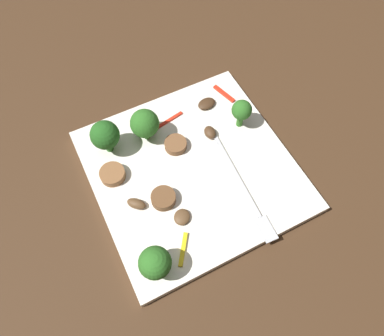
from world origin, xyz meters
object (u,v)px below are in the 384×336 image
(mushroom_0, at_px, (207,104))
(pepper_strip_1, at_px, (183,249))
(fork, at_px, (246,192))
(mushroom_1, at_px, (210,132))
(sausage_slice_0, at_px, (176,145))
(plate, at_px, (192,170))
(sausage_slice_1, at_px, (163,198))
(pepper_strip_0, at_px, (170,120))
(broccoli_floret_1, at_px, (155,263))
(sausage_slice_2, at_px, (113,174))
(mushroom_2, at_px, (136,204))
(mushroom_3, at_px, (182,217))
(broccoli_floret_2, at_px, (145,124))
(broccoli_floret_0, at_px, (242,111))
(pepper_strip_2, at_px, (224,94))
(broccoli_floret_3, at_px, (105,135))

(mushroom_0, height_order, pepper_strip_1, mushroom_0)
(fork, xyz_separation_m, mushroom_1, (-0.11, 0.00, 0.00))
(sausage_slice_0, bearing_deg, plate, 6.94)
(sausage_slice_1, bearing_deg, pepper_strip_0, 151.24)
(broccoli_floret_1, bearing_deg, mushroom_0, 138.68)
(broccoli_floret_1, height_order, sausage_slice_2, broccoli_floret_1)
(sausage_slice_1, distance_m, mushroom_1, 0.13)
(mushroom_0, bearing_deg, sausage_slice_0, -58.15)
(plate, height_order, broccoli_floret_1, broccoli_floret_1)
(pepper_strip_1, bearing_deg, mushroom_2, -160.93)
(plate, xyz_separation_m, mushroom_3, (0.06, -0.05, 0.01))
(sausage_slice_2, bearing_deg, mushroom_1, 90.17)
(broccoli_floret_2, relative_size, sausage_slice_0, 1.67)
(broccoli_floret_1, xyz_separation_m, pepper_strip_1, (-0.01, 0.04, -0.03))
(sausage_slice_0, xyz_separation_m, mushroom_3, (0.11, -0.04, -0.00))
(sausage_slice_1, relative_size, mushroom_2, 1.27)
(plate, xyz_separation_m, pepper_strip_1, (0.10, -0.06, 0.01))
(mushroom_0, bearing_deg, sausage_slice_1, -47.52)
(mushroom_2, xyz_separation_m, mushroom_3, (0.04, 0.05, -0.00))
(broccoli_floret_2, bearing_deg, mushroom_2, -30.63)
(fork, bearing_deg, mushroom_2, -106.14)
(pepper_strip_0, bearing_deg, broccoli_floret_2, -74.96)
(sausage_slice_2, bearing_deg, mushroom_0, 106.48)
(mushroom_1, distance_m, pepper_strip_0, 0.07)
(sausage_slice_2, bearing_deg, mushroom_2, 12.62)
(broccoli_floret_0, bearing_deg, sausage_slice_1, -68.05)
(fork, relative_size, broccoli_floret_2, 3.28)
(broccoli_floret_2, height_order, mushroom_3, broccoli_floret_2)
(broccoli_floret_2, distance_m, pepper_strip_1, 0.19)
(broccoli_floret_2, bearing_deg, sausage_slice_0, 40.48)
(pepper_strip_0, bearing_deg, mushroom_1, 39.69)
(plate, height_order, pepper_strip_0, pepper_strip_0)
(sausage_slice_2, relative_size, pepper_strip_1, 0.81)
(broccoli_floret_2, bearing_deg, fork, 29.76)
(mushroom_2, height_order, pepper_strip_2, mushroom_2)
(fork, bearing_deg, sausage_slice_2, -121.20)
(broccoli_floret_2, xyz_separation_m, sausage_slice_2, (0.04, -0.07, -0.03))
(broccoli_floret_1, height_order, broccoli_floret_2, broccoli_floret_2)
(broccoli_floret_1, height_order, pepper_strip_2, broccoli_floret_1)
(sausage_slice_2, bearing_deg, broccoli_floret_3, 165.05)
(fork, relative_size, mushroom_0, 6.13)
(broccoli_floret_2, bearing_deg, plate, 24.43)
(broccoli_floret_0, bearing_deg, pepper_strip_0, -120.76)
(broccoli_floret_0, bearing_deg, broccoli_floret_1, -54.54)
(fork, height_order, broccoli_floret_3, broccoli_floret_3)
(fork, relative_size, sausage_slice_0, 5.48)
(broccoli_floret_0, xyz_separation_m, pepper_strip_1, (0.14, -0.16, -0.03))
(mushroom_2, height_order, pepper_strip_1, mushroom_2)
(plate, height_order, mushroom_3, mushroom_3)
(mushroom_3, xyz_separation_m, pepper_strip_0, (-0.15, 0.05, -0.00))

